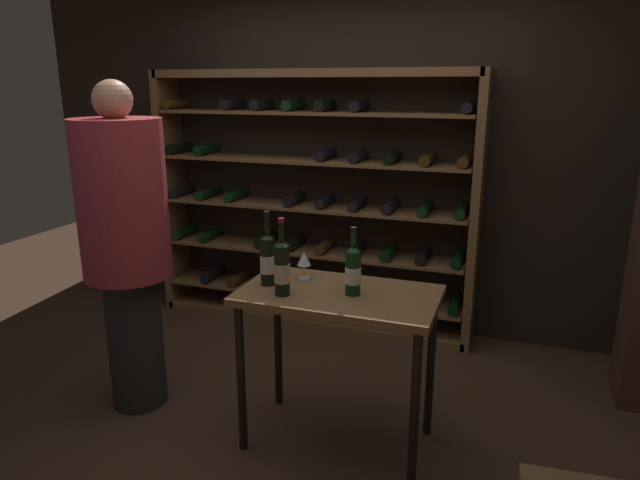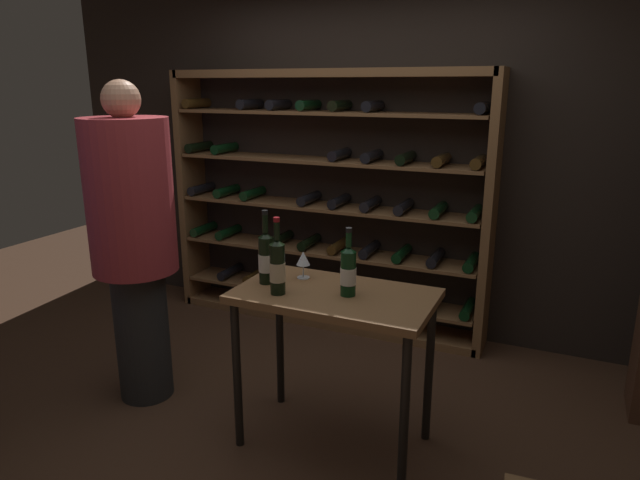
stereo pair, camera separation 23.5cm
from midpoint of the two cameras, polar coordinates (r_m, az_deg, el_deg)
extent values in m
plane|color=#472D1E|center=(3.35, -2.22, -18.19)|extent=(9.28, 9.28, 0.00)
cube|color=black|center=(4.33, 7.47, 10.43)|extent=(5.61, 0.10, 2.97)
cube|color=brown|center=(4.93, -11.54, 4.97)|extent=(0.06, 0.32, 1.97)
cube|color=brown|center=(4.03, 18.49, 2.17)|extent=(0.06, 0.32, 1.97)
cube|color=brown|center=(4.24, 2.09, 16.59)|extent=(2.48, 0.32, 0.06)
cube|color=brown|center=(4.62, 1.86, -7.85)|extent=(2.48, 0.32, 0.06)
cube|color=brown|center=(4.54, 1.88, -5.39)|extent=(2.40, 0.32, 0.02)
cylinder|color=black|center=(4.90, -7.75, -3.22)|extent=(0.08, 0.30, 0.08)
cylinder|color=#4C3314|center=(4.78, -5.16, -3.64)|extent=(0.08, 0.30, 0.08)
cylinder|color=black|center=(4.67, -2.44, -4.07)|extent=(0.08, 0.30, 0.08)
cylinder|color=black|center=(4.56, 0.41, -4.51)|extent=(0.08, 0.30, 0.08)
cylinder|color=black|center=(4.47, 3.39, -4.96)|extent=(0.08, 0.30, 0.08)
cylinder|color=black|center=(4.39, 6.49, -5.42)|extent=(0.08, 0.30, 0.08)
cylinder|color=#4C3314|center=(4.33, 9.69, -5.87)|extent=(0.08, 0.30, 0.08)
cylinder|color=black|center=(4.28, 12.99, -6.32)|extent=(0.08, 0.30, 0.08)
cylinder|color=black|center=(4.24, 16.35, -6.75)|extent=(0.08, 0.30, 0.08)
cube|color=brown|center=(4.42, 1.92, -1.10)|extent=(2.40, 0.32, 0.02)
cylinder|color=black|center=(4.94, -10.39, 1.09)|extent=(0.08, 0.30, 0.08)
cylinder|color=black|center=(4.80, -7.90, 0.79)|extent=(0.08, 0.30, 0.08)
cylinder|color=black|center=(4.56, -2.49, 0.13)|extent=(0.08, 0.30, 0.08)
cylinder|color=black|center=(4.45, 0.42, -0.23)|extent=(0.08, 0.30, 0.08)
cylinder|color=#4C3314|center=(4.36, 3.46, -0.60)|extent=(0.08, 0.30, 0.08)
cylinder|color=black|center=(4.28, 6.63, -0.99)|extent=(0.08, 0.30, 0.08)
cylinder|color=black|center=(4.22, 9.91, -1.39)|extent=(0.08, 0.30, 0.08)
cylinder|color=black|center=(4.16, 13.28, -1.79)|extent=(0.08, 0.30, 0.08)
cylinder|color=black|center=(4.13, 16.72, -2.19)|extent=(0.08, 0.30, 0.08)
cube|color=brown|center=(4.33, 1.96, 3.39)|extent=(2.40, 0.32, 0.02)
cylinder|color=black|center=(4.86, -10.59, 5.13)|extent=(0.08, 0.30, 0.08)
cylinder|color=black|center=(4.73, -8.06, 4.94)|extent=(0.08, 0.30, 0.08)
cylinder|color=black|center=(4.60, -5.37, 4.73)|extent=(0.08, 0.30, 0.08)
cylinder|color=black|center=(4.37, 0.43, 4.24)|extent=(0.08, 0.30, 0.08)
cylinder|color=black|center=(4.28, 3.54, 3.96)|extent=(0.08, 0.30, 0.08)
cylinder|color=black|center=(4.20, 6.78, 3.65)|extent=(0.08, 0.30, 0.08)
cylinder|color=black|center=(4.13, 10.13, 3.32)|extent=(0.08, 0.30, 0.08)
cylinder|color=black|center=(4.08, 13.59, 2.97)|extent=(0.08, 0.30, 0.08)
cylinder|color=black|center=(4.04, 17.11, 2.60)|extent=(0.08, 0.30, 0.08)
cube|color=brown|center=(4.27, 2.01, 8.03)|extent=(2.40, 0.32, 0.02)
cylinder|color=black|center=(4.81, -10.80, 9.28)|extent=(0.08, 0.30, 0.08)
cylinder|color=black|center=(4.67, -8.22, 9.21)|extent=(0.08, 0.30, 0.08)
cylinder|color=black|center=(4.22, 3.62, 8.67)|extent=(0.08, 0.30, 0.08)
cylinder|color=black|center=(4.14, 6.94, 8.45)|extent=(0.08, 0.30, 0.08)
cylinder|color=black|center=(4.07, 10.37, 8.20)|extent=(0.08, 0.30, 0.08)
cylinder|color=#4C3314|center=(4.02, 13.91, 7.90)|extent=(0.08, 0.30, 0.08)
cylinder|color=#4C3314|center=(3.98, 17.52, 7.57)|extent=(0.08, 0.30, 0.08)
cube|color=brown|center=(4.24, 2.05, 12.78)|extent=(2.40, 0.32, 0.02)
cylinder|color=#4C3314|center=(4.79, -11.02, 13.49)|extent=(0.08, 0.30, 0.08)
cylinder|color=black|center=(4.52, -5.61, 13.58)|extent=(0.08, 0.30, 0.08)
cylinder|color=black|center=(4.40, -2.66, 13.59)|extent=(0.08, 0.30, 0.08)
cylinder|color=black|center=(4.29, 0.45, 13.55)|extent=(0.08, 0.30, 0.08)
cylinder|color=black|center=(4.19, 3.71, 13.48)|extent=(0.08, 0.30, 0.08)
cylinder|color=black|center=(4.11, 7.10, 13.35)|extent=(0.08, 0.30, 0.08)
cylinder|color=black|center=(3.95, 17.94, 12.66)|extent=(0.08, 0.30, 0.08)
cube|color=brown|center=(2.83, 3.88, -5.73)|extent=(0.99, 0.57, 0.04)
cylinder|color=black|center=(3.00, -6.15, -13.57)|extent=(0.04, 0.04, 0.82)
cylinder|color=black|center=(2.71, 11.14, -17.20)|extent=(0.04, 0.04, 0.82)
cylinder|color=black|center=(3.36, -2.07, -10.11)|extent=(0.04, 0.04, 0.82)
cylinder|color=black|center=(3.11, 13.22, -12.79)|extent=(0.04, 0.04, 0.82)
cylinder|color=#242424|center=(3.57, -15.79, -9.16)|extent=(0.32, 0.32, 0.81)
cylinder|color=#9E2D33|center=(3.32, -16.85, 4.24)|extent=(0.49, 0.49, 0.88)
sphere|color=#AD7A5B|center=(3.26, -17.60, 13.47)|extent=(0.21, 0.21, 0.21)
cylinder|color=black|center=(2.91, -3.21, -2.10)|extent=(0.08, 0.08, 0.25)
cone|color=black|center=(2.87, -3.25, 0.48)|extent=(0.08, 0.08, 0.03)
cylinder|color=black|center=(2.86, -3.27, 1.65)|extent=(0.03, 0.03, 0.10)
cylinder|color=black|center=(2.84, -3.28, 2.79)|extent=(0.03, 0.03, 0.02)
cylinder|color=silver|center=(2.91, -3.20, -2.34)|extent=(0.08, 0.08, 0.09)
cylinder|color=black|center=(2.76, -1.91, -3.03)|extent=(0.08, 0.08, 0.25)
cone|color=black|center=(2.72, -1.94, -0.25)|extent=(0.08, 0.08, 0.03)
cylinder|color=black|center=(2.70, -1.95, 0.92)|extent=(0.03, 0.03, 0.09)
cylinder|color=maroon|center=(2.69, -1.96, 2.07)|extent=(0.03, 0.03, 0.02)
cylinder|color=#C6B28C|center=(2.76, -1.91, -3.28)|extent=(0.08, 0.08, 0.10)
cylinder|color=black|center=(2.75, 5.34, -3.46)|extent=(0.08, 0.08, 0.22)
cone|color=black|center=(2.71, 5.40, -0.98)|extent=(0.08, 0.08, 0.03)
cylinder|color=black|center=(2.70, 5.43, 0.02)|extent=(0.03, 0.03, 0.07)
cylinder|color=black|center=(2.69, 5.45, 0.99)|extent=(0.03, 0.03, 0.02)
cylinder|color=silver|center=(2.75, 5.33, -3.68)|extent=(0.08, 0.08, 0.09)
cylinder|color=silver|center=(3.02, 0.53, -3.86)|extent=(0.07, 0.07, 0.00)
cylinder|color=silver|center=(3.00, 0.53, -3.19)|extent=(0.01, 0.01, 0.07)
cone|color=silver|center=(2.98, 0.53, -1.88)|extent=(0.07, 0.07, 0.07)
cylinder|color=#590A14|center=(2.99, 0.53, -2.18)|extent=(0.04, 0.04, 0.03)
camera|label=1|loc=(0.12, -87.76, 0.62)|focal=31.50mm
camera|label=2|loc=(0.12, 92.24, -0.62)|focal=31.50mm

